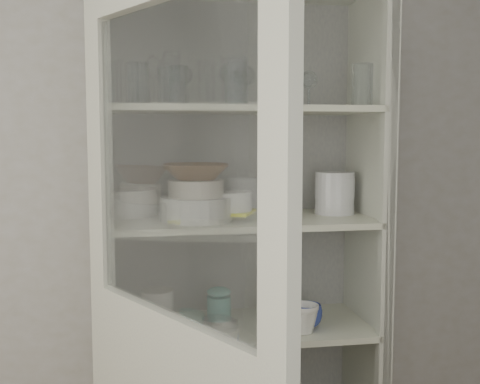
# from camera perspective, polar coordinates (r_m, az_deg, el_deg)

# --- Properties ---
(wall_back) EXTENTS (3.60, 0.02, 2.60)m
(wall_back) POSITION_cam_1_polar(r_m,az_deg,el_deg) (2.39, -5.65, -0.84)
(wall_back) COLOR gray
(wall_back) RESTS_ON ground
(pantry_cabinet) EXTENTS (1.00, 0.45, 2.10)m
(pantry_cabinet) POSITION_cam_1_polar(r_m,az_deg,el_deg) (2.32, -0.26, -10.06)
(pantry_cabinet) COLOR #B8B6AA
(pantry_cabinet) RESTS_ON floor
(tumbler_0) EXTENTS (0.08, 0.08, 0.12)m
(tumbler_0) POSITION_cam_1_polar(r_m,az_deg,el_deg) (1.98, -9.40, 10.03)
(tumbler_0) COLOR silver
(tumbler_0) RESTS_ON shelf_glass
(tumbler_1) EXTENTS (0.07, 0.07, 0.13)m
(tumbler_1) POSITION_cam_1_polar(r_m,az_deg,el_deg) (2.03, -5.83, 10.02)
(tumbler_1) COLOR silver
(tumbler_1) RESTS_ON shelf_glass
(tumbler_2) EXTENTS (0.09, 0.09, 0.16)m
(tumbler_2) POSITION_cam_1_polar(r_m,az_deg,el_deg) (2.05, -0.37, 10.41)
(tumbler_2) COLOR silver
(tumbler_2) RESTS_ON shelf_glass
(tumbler_3) EXTENTS (0.09, 0.09, 0.14)m
(tumbler_3) POSITION_cam_1_polar(r_m,az_deg,el_deg) (2.07, -0.34, 10.21)
(tumbler_3) COLOR silver
(tumbler_3) RESTS_ON shelf_glass
(tumbler_4) EXTENTS (0.07, 0.07, 0.13)m
(tumbler_4) POSITION_cam_1_polar(r_m,az_deg,el_deg) (2.05, 3.68, 9.97)
(tumbler_4) COLOR silver
(tumbler_4) RESTS_ON shelf_glass
(tumbler_5) EXTENTS (0.08, 0.08, 0.14)m
(tumbler_5) POSITION_cam_1_polar(r_m,az_deg,el_deg) (2.07, 4.74, 10.10)
(tumbler_5) COLOR silver
(tumbler_5) RESTS_ON shelf_glass
(tumbler_6) EXTENTS (0.09, 0.09, 0.15)m
(tumbler_6) POSITION_cam_1_polar(r_m,az_deg,el_deg) (2.17, 11.51, 9.92)
(tumbler_6) COLOR silver
(tumbler_6) RESTS_ON shelf_glass
(tumbler_7) EXTENTS (0.08, 0.08, 0.15)m
(tumbler_7) POSITION_cam_1_polar(r_m,az_deg,el_deg) (2.14, -9.60, 10.02)
(tumbler_7) COLOR silver
(tumbler_7) RESTS_ON shelf_glass
(tumbler_8) EXTENTS (0.08, 0.08, 0.13)m
(tumbler_8) POSITION_cam_1_polar(r_m,az_deg,el_deg) (2.16, -6.92, 9.83)
(tumbler_8) COLOR silver
(tumbler_8) RESTS_ON shelf_glass
(tumbler_9) EXTENTS (0.07, 0.07, 0.12)m
(tumbler_9) POSITION_cam_1_polar(r_m,az_deg,el_deg) (2.16, -0.12, 9.74)
(tumbler_9) COLOR silver
(tumbler_9) RESTS_ON shelf_glass
(goblet_0) EXTENTS (0.08, 0.08, 0.17)m
(goblet_0) POSITION_cam_1_polar(r_m,az_deg,el_deg) (2.24, -5.46, 10.14)
(goblet_0) COLOR silver
(goblet_0) RESTS_ON shelf_glass
(goblet_1) EXTENTS (0.08, 0.08, 0.19)m
(goblet_1) POSITION_cam_1_polar(r_m,az_deg,el_deg) (2.27, -0.89, 10.31)
(goblet_1) COLOR silver
(goblet_1) RESTS_ON shelf_glass
(goblet_2) EXTENTS (0.08, 0.08, 0.17)m
(goblet_2) POSITION_cam_1_polar(r_m,az_deg,el_deg) (2.27, 0.48, 10.15)
(goblet_2) COLOR silver
(goblet_2) RESTS_ON shelf_glass
(goblet_3) EXTENTS (0.07, 0.07, 0.15)m
(goblet_3) POSITION_cam_1_polar(r_m,az_deg,el_deg) (2.34, 6.55, 9.77)
(goblet_3) COLOR silver
(goblet_3) RESTS_ON shelf_glass
(plate_stack_front) EXTENTS (0.25, 0.25, 0.08)m
(plate_stack_front) POSITION_cam_1_polar(r_m,az_deg,el_deg) (2.12, -4.19, -1.59)
(plate_stack_front) COLOR white
(plate_stack_front) RESTS_ON shelf_plates
(plate_stack_back) EXTENTS (0.23, 0.23, 0.10)m
(plate_stack_back) POSITION_cam_1_polar(r_m,az_deg,el_deg) (2.29, -10.74, -0.93)
(plate_stack_back) COLOR white
(plate_stack_back) RESTS_ON shelf_plates
(cream_bowl) EXTENTS (0.25, 0.25, 0.06)m
(cream_bowl) POSITION_cam_1_polar(r_m,az_deg,el_deg) (2.11, -4.20, 0.35)
(cream_bowl) COLOR beige
(cream_bowl) RESTS_ON plate_stack_front
(terracotta_bowl) EXTENTS (0.24, 0.24, 0.06)m
(terracotta_bowl) POSITION_cam_1_polar(r_m,az_deg,el_deg) (2.10, -4.22, 1.93)
(terracotta_bowl) COLOR brown
(terracotta_bowl) RESTS_ON cream_bowl
(glass_platter) EXTENTS (0.32, 0.32, 0.02)m
(glass_platter) POSITION_cam_1_polar(r_m,az_deg,el_deg) (2.17, -0.94, -2.29)
(glass_platter) COLOR silver
(glass_platter) RESTS_ON shelf_plates
(yellow_trivet) EXTENTS (0.21, 0.21, 0.01)m
(yellow_trivet) POSITION_cam_1_polar(r_m,az_deg,el_deg) (2.17, -0.94, -1.91)
(yellow_trivet) COLOR yellow
(yellow_trivet) RESTS_ON glass_platter
(white_ramekin) EXTENTS (0.17, 0.17, 0.07)m
(white_ramekin) POSITION_cam_1_polar(r_m,az_deg,el_deg) (2.16, -0.94, -0.86)
(white_ramekin) COLOR white
(white_ramekin) RESTS_ON yellow_trivet
(grey_bowl_stack) EXTENTS (0.15, 0.15, 0.16)m
(grey_bowl_stack) POSITION_cam_1_polar(r_m,az_deg,el_deg) (2.31, 8.96, -0.09)
(grey_bowl_stack) COLOR silver
(grey_bowl_stack) RESTS_ON shelf_plates
(mug_blue) EXTENTS (0.14, 0.14, 0.09)m
(mug_blue) POSITION_cam_1_polar(r_m,az_deg,el_deg) (2.25, 6.38, -11.59)
(mug_blue) COLOR #233B94
(mug_blue) RESTS_ON shelf_mugs
(mug_teal) EXTENTS (0.12, 0.12, 0.11)m
(mug_teal) POSITION_cam_1_polar(r_m,az_deg,el_deg) (2.31, 3.18, -10.81)
(mug_teal) COLOR teal
(mug_teal) RESTS_ON shelf_mugs
(mug_white) EXTENTS (0.12, 0.12, 0.10)m
(mug_white) POSITION_cam_1_polar(r_m,az_deg,el_deg) (2.19, 6.04, -11.85)
(mug_white) COLOR white
(mug_white) RESTS_ON shelf_mugs
(teal_jar) EXTENTS (0.09, 0.09, 0.11)m
(teal_jar) POSITION_cam_1_polar(r_m,az_deg,el_deg) (2.32, -2.00, -10.73)
(teal_jar) COLOR teal
(teal_jar) RESTS_ON shelf_mugs
(measuring_cups) EXTENTS (0.11, 0.11, 0.04)m
(measuring_cups) POSITION_cam_1_polar(r_m,az_deg,el_deg) (2.22, -2.17, -12.40)
(measuring_cups) COLOR #ABABAB
(measuring_cups) RESTS_ON shelf_mugs
(white_canister) EXTENTS (0.15, 0.15, 0.14)m
(white_canister) POSITION_cam_1_polar(r_m,az_deg,el_deg) (2.24, -7.83, -10.93)
(white_canister) COLOR white
(white_canister) RESTS_ON shelf_mugs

